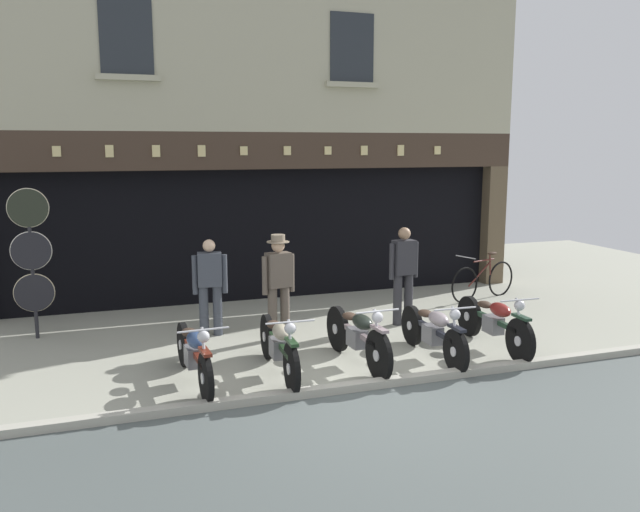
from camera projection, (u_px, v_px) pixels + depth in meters
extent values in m
cube|color=#9A9A8A|center=(268.00, 304.00, 12.87)|extent=(22.88, 10.00, 0.08)
cube|color=#ABA89A|center=(367.00, 388.00, 8.28)|extent=(22.88, 0.16, 0.18)
cube|color=black|center=(241.00, 223.00, 14.78)|extent=(10.01, 4.00, 2.60)
cube|color=brown|center=(492.00, 225.00, 14.50)|extent=(0.44, 0.36, 2.60)
cube|color=#23282D|center=(260.00, 227.00, 13.13)|extent=(9.57, 0.03, 2.18)
cube|color=#3C2D22|center=(264.00, 151.00, 12.48)|extent=(10.88, 0.24, 0.70)
cube|color=#DBC684|center=(57.00, 151.00, 11.15)|extent=(0.14, 0.03, 0.18)
cube|color=#DBC684|center=(109.00, 151.00, 11.43)|extent=(0.14, 0.03, 0.21)
cube|color=#DBC684|center=(156.00, 151.00, 11.69)|extent=(0.14, 0.03, 0.21)
cube|color=#DBC684|center=(202.00, 151.00, 11.95)|extent=(0.14, 0.03, 0.21)
cube|color=#DBC684|center=(244.00, 151.00, 12.21)|extent=(0.14, 0.03, 0.17)
cube|color=#DBC684|center=(287.00, 151.00, 12.49)|extent=(0.14, 0.03, 0.17)
cube|color=#DBC684|center=(328.00, 151.00, 12.75)|extent=(0.14, 0.03, 0.16)
cube|color=#DBC684|center=(364.00, 150.00, 13.01)|extent=(0.14, 0.03, 0.19)
cube|color=#DBC684|center=(401.00, 150.00, 13.27)|extent=(0.14, 0.03, 0.22)
cube|color=#DBC684|center=(437.00, 150.00, 13.54)|extent=(0.14, 0.03, 0.17)
cube|color=#ADAA8D|center=(262.00, 45.00, 12.22)|extent=(10.88, 0.40, 3.23)
cube|color=#23282D|center=(126.00, 36.00, 11.22)|extent=(0.90, 0.02, 1.30)
cube|color=#ADAA8D|center=(128.00, 77.00, 11.31)|extent=(1.10, 0.12, 0.10)
cube|color=#23282D|center=(352.00, 48.00, 12.59)|extent=(0.90, 0.02, 1.30)
cube|color=#ADAA8D|center=(352.00, 85.00, 12.67)|extent=(1.10, 0.12, 0.10)
cylinder|color=black|center=(206.00, 378.00, 7.78)|extent=(0.10, 0.62, 0.62)
cylinder|color=silver|center=(206.00, 378.00, 7.78)|extent=(0.11, 0.14, 0.14)
cylinder|color=black|center=(184.00, 344.00, 9.09)|extent=(0.11, 0.62, 0.62)
cylinder|color=silver|center=(184.00, 344.00, 9.09)|extent=(0.12, 0.14, 0.14)
cube|color=#5B2014|center=(194.00, 351.00, 8.41)|extent=(0.14, 1.33, 0.07)
cube|color=slate|center=(194.00, 356.00, 8.43)|extent=(0.22, 0.33, 0.26)
ellipsoid|color=navy|center=(196.00, 340.00, 8.22)|extent=(0.24, 0.47, 0.20)
ellipsoid|color=#38281E|center=(189.00, 332.00, 8.62)|extent=(0.21, 0.31, 0.10)
cube|color=#5B2014|center=(205.00, 352.00, 7.72)|extent=(0.12, 0.36, 0.04)
sphere|color=silver|center=(204.00, 336.00, 7.75)|extent=(0.15, 0.15, 0.15)
cylinder|color=silver|center=(203.00, 330.00, 7.73)|extent=(0.62, 0.06, 0.02)
cylinder|color=silver|center=(204.00, 354.00, 7.76)|extent=(0.05, 0.25, 0.61)
cylinder|color=black|center=(292.00, 369.00, 8.06)|extent=(0.10, 0.65, 0.65)
cylinder|color=silver|center=(292.00, 369.00, 8.06)|extent=(0.11, 0.15, 0.14)
cylinder|color=black|center=(267.00, 336.00, 9.42)|extent=(0.11, 0.65, 0.65)
cylinder|color=silver|center=(267.00, 336.00, 9.42)|extent=(0.12, 0.15, 0.14)
cube|color=#1D351D|center=(278.00, 343.00, 8.72)|extent=(0.13, 1.33, 0.07)
cube|color=slate|center=(278.00, 348.00, 8.73)|extent=(0.21, 0.33, 0.26)
ellipsoid|color=tan|center=(281.00, 332.00, 8.52)|extent=(0.24, 0.47, 0.20)
ellipsoid|color=#38281E|center=(274.00, 325.00, 8.93)|extent=(0.21, 0.31, 0.10)
cube|color=#1D351D|center=(292.00, 342.00, 8.00)|extent=(0.12, 0.36, 0.04)
sphere|color=silver|center=(290.00, 328.00, 8.03)|extent=(0.15, 0.15, 0.15)
cylinder|color=silver|center=(290.00, 322.00, 8.02)|extent=(0.62, 0.05, 0.02)
cylinder|color=silver|center=(291.00, 345.00, 8.05)|extent=(0.05, 0.27, 0.61)
cylinder|color=black|center=(379.00, 355.00, 8.52)|extent=(0.10, 0.68, 0.68)
cylinder|color=silver|center=(379.00, 355.00, 8.52)|extent=(0.11, 0.15, 0.15)
cylinder|color=black|center=(338.00, 329.00, 9.76)|extent=(0.11, 0.68, 0.68)
cylinder|color=silver|center=(338.00, 329.00, 9.76)|extent=(0.12, 0.15, 0.15)
cube|color=gray|center=(357.00, 333.00, 9.12)|extent=(0.13, 1.25, 0.07)
cube|color=slate|center=(357.00, 338.00, 9.13)|extent=(0.21, 0.33, 0.26)
ellipsoid|color=black|center=(362.00, 322.00, 8.94)|extent=(0.24, 0.47, 0.20)
ellipsoid|color=#38281E|center=(350.00, 316.00, 9.31)|extent=(0.21, 0.31, 0.10)
cube|color=gray|center=(379.00, 329.00, 8.46)|extent=(0.12, 0.36, 0.04)
sphere|color=silver|center=(377.00, 317.00, 8.49)|extent=(0.15, 0.15, 0.15)
cylinder|color=silver|center=(378.00, 311.00, 8.47)|extent=(0.62, 0.05, 0.02)
cylinder|color=silver|center=(378.00, 333.00, 8.51)|extent=(0.05, 0.28, 0.61)
cylinder|color=black|center=(456.00, 351.00, 8.79)|extent=(0.09, 0.61, 0.61)
cylinder|color=silver|center=(456.00, 351.00, 8.79)|extent=(0.10, 0.14, 0.13)
cylinder|color=black|center=(412.00, 325.00, 10.06)|extent=(0.10, 0.61, 0.61)
cylinder|color=silver|center=(412.00, 325.00, 10.06)|extent=(0.11, 0.14, 0.13)
cube|color=black|center=(433.00, 330.00, 9.40)|extent=(0.10, 1.25, 0.07)
cube|color=slate|center=(433.00, 334.00, 9.42)|extent=(0.21, 0.33, 0.26)
ellipsoid|color=gray|center=(439.00, 319.00, 9.22)|extent=(0.23, 0.47, 0.20)
ellipsoid|color=#38281E|center=(425.00, 313.00, 9.60)|extent=(0.21, 0.31, 0.10)
cube|color=black|center=(457.00, 328.00, 8.73)|extent=(0.11, 0.36, 0.04)
sphere|color=silver|center=(455.00, 314.00, 8.76)|extent=(0.15, 0.15, 0.15)
cylinder|color=silver|center=(455.00, 309.00, 8.75)|extent=(0.62, 0.04, 0.02)
cylinder|color=silver|center=(455.00, 330.00, 8.78)|extent=(0.04, 0.23, 0.62)
cylinder|color=black|center=(520.00, 341.00, 9.20)|extent=(0.09, 0.65, 0.65)
cylinder|color=silver|center=(520.00, 341.00, 9.20)|extent=(0.11, 0.15, 0.14)
cylinder|color=black|center=(469.00, 316.00, 10.53)|extent=(0.10, 0.65, 0.65)
cylinder|color=silver|center=(469.00, 316.00, 10.53)|extent=(0.12, 0.15, 0.14)
cube|color=#1C3525|center=(493.00, 320.00, 9.84)|extent=(0.12, 1.30, 0.07)
cube|color=slate|center=(493.00, 324.00, 9.85)|extent=(0.21, 0.33, 0.26)
ellipsoid|color=maroon|center=(500.00, 310.00, 9.65)|extent=(0.24, 0.47, 0.20)
ellipsoid|color=#38281E|center=(485.00, 305.00, 10.05)|extent=(0.21, 0.31, 0.10)
cube|color=#1C3525|center=(522.00, 317.00, 9.14)|extent=(0.11, 0.36, 0.04)
sphere|color=silver|center=(520.00, 305.00, 9.17)|extent=(0.15, 0.15, 0.15)
cylinder|color=silver|center=(520.00, 300.00, 9.16)|extent=(0.62, 0.05, 0.02)
cylinder|color=silver|center=(520.00, 320.00, 9.19)|extent=(0.05, 0.26, 0.61)
cylinder|color=#3D424C|center=(218.00, 310.00, 10.57)|extent=(0.15, 0.15, 0.84)
cylinder|color=#3D424C|center=(204.00, 310.00, 10.53)|extent=(0.15, 0.15, 0.84)
cube|color=#3D424C|center=(210.00, 269.00, 10.43)|extent=(0.41, 0.27, 0.55)
cube|color=silver|center=(209.00, 264.00, 10.53)|extent=(0.14, 0.04, 0.31)
cube|color=black|center=(209.00, 265.00, 10.55)|extent=(0.05, 0.02, 0.28)
cylinder|color=#3D424C|center=(225.00, 274.00, 10.49)|extent=(0.09, 0.09, 0.63)
cylinder|color=#3D424C|center=(195.00, 275.00, 10.40)|extent=(0.09, 0.09, 0.63)
sphere|color=beige|center=(209.00, 246.00, 10.37)|extent=(0.20, 0.20, 0.20)
cylinder|color=brown|center=(285.00, 311.00, 10.40)|extent=(0.15, 0.15, 0.87)
cylinder|color=brown|center=(273.00, 313.00, 10.29)|extent=(0.15, 0.15, 0.87)
cube|color=brown|center=(278.00, 270.00, 10.23)|extent=(0.42, 0.29, 0.55)
cube|color=white|center=(275.00, 265.00, 10.32)|extent=(0.14, 0.05, 0.31)
cube|color=maroon|center=(275.00, 265.00, 10.33)|extent=(0.05, 0.02, 0.28)
cylinder|color=brown|center=(292.00, 273.00, 10.36)|extent=(0.09, 0.09, 0.60)
cylinder|color=brown|center=(265.00, 276.00, 10.12)|extent=(0.09, 0.09, 0.60)
sphere|color=tan|center=(278.00, 246.00, 10.16)|extent=(0.21, 0.21, 0.21)
cylinder|color=#7F705B|center=(278.00, 242.00, 10.15)|extent=(0.36, 0.36, 0.01)
cylinder|color=#7F705B|center=(278.00, 238.00, 10.14)|extent=(0.22, 0.22, 0.12)
cylinder|color=#2D2D33|center=(408.00, 298.00, 11.25)|extent=(0.15, 0.15, 0.90)
cylinder|color=#2D2D33|center=(397.00, 299.00, 11.16)|extent=(0.15, 0.15, 0.90)
cube|color=#2D2D33|center=(404.00, 257.00, 11.08)|extent=(0.40, 0.26, 0.59)
cube|color=white|center=(400.00, 252.00, 11.17)|extent=(0.14, 0.03, 0.33)
cube|color=#47234C|center=(400.00, 253.00, 11.18)|extent=(0.05, 0.02, 0.30)
cylinder|color=#2D2D33|center=(415.00, 259.00, 11.19)|extent=(0.09, 0.09, 0.61)
cylinder|color=#2D2D33|center=(392.00, 261.00, 10.99)|extent=(0.09, 0.09, 0.61)
sphere|color=#9E7A5B|center=(404.00, 234.00, 11.01)|extent=(0.21, 0.21, 0.21)
cylinder|color=#232328|center=(32.00, 268.00, 10.26)|extent=(0.06, 0.06, 2.29)
cylinder|color=#23281E|center=(28.00, 208.00, 10.08)|extent=(0.59, 0.03, 0.59)
torus|color=beige|center=(28.00, 208.00, 10.09)|extent=(0.62, 0.04, 0.62)
cylinder|color=black|center=(31.00, 251.00, 10.19)|extent=(0.59, 0.03, 0.59)
torus|color=silver|center=(31.00, 251.00, 10.21)|extent=(0.62, 0.04, 0.62)
cylinder|color=black|center=(34.00, 293.00, 10.31)|extent=(0.59, 0.03, 0.59)
torus|color=beige|center=(34.00, 293.00, 10.32)|extent=(0.62, 0.04, 0.62)
cube|color=beige|center=(386.00, 210.00, 13.83)|extent=(0.68, 0.02, 0.97)
cube|color=#232328|center=(386.00, 192.00, 13.75)|extent=(0.68, 0.01, 0.20)
torus|color=black|center=(465.00, 285.00, 12.76)|extent=(0.71, 0.24, 0.73)
torus|color=black|center=(501.00, 279.00, 13.37)|extent=(0.71, 0.24, 0.73)
cylinder|color=#4C1E19|center=(480.00, 274.00, 12.97)|extent=(0.62, 0.21, 0.46)
cylinder|color=#4C1E19|center=(484.00, 260.00, 12.99)|extent=(0.58, 0.19, 0.03)
cylinder|color=#4C1E19|center=(490.00, 266.00, 13.13)|extent=(0.08, 0.05, 0.52)
ellipsoid|color=#332319|center=(492.00, 253.00, 13.11)|extent=(0.26, 0.18, 0.06)
cylinder|color=silver|center=(466.00, 257.00, 12.66)|extent=(0.16, 0.49, 0.02)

